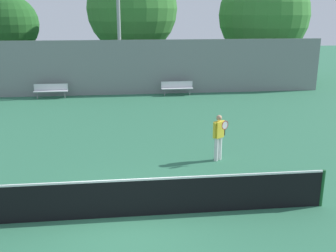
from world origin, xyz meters
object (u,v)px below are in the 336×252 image
Objects in this scene: tree_dark_dense at (10,25)px; tennis_net at (126,198)px; bench_courtside_far at (177,87)px; tree_green_tall at (264,15)px; bench_courtside_near at (51,89)px; tree_green_broad at (132,9)px; tennis_player at (219,135)px; light_pole_far_right at (118,8)px.

tennis_net is at bearing -69.35° from tree_dark_dense.
tree_green_tall reaches higher than bench_courtside_far.
tree_green_broad reaches higher than bench_courtside_near.
light_pole_far_right reaches higher than tennis_player.
bench_courtside_far is at bearing -66.33° from tree_green_broad.
tennis_player is at bearing -113.87° from tree_green_tall.
tennis_net reaches higher than bench_courtside_near.
tennis_net is 16.53m from light_pole_far_right.
tennis_net is at bearing -89.53° from light_pole_far_right.
bench_courtside_far is at bearing -145.41° from tree_green_tall.
tennis_net is 15.42m from bench_courtside_far.
bench_courtside_far is (3.38, 15.04, 0.01)m from tennis_net.
bench_courtside_near is 7.86m from tree_dark_dense.
bench_courtside_near is at bearing -161.73° from tree_green_tall.
tree_green_broad is (5.21, 5.77, 4.75)m from bench_courtside_near.
tennis_player is 0.20× the size of tree_green_tall.
bench_courtside_near is (-7.64, 11.38, -0.38)m from tennis_player.
bench_courtside_far is 0.23× the size of light_pole_far_right.
light_pole_far_right is (-0.13, 15.82, 4.77)m from tennis_net.
tennis_net is 5.25× the size of bench_courtside_near.
bench_courtside_near is 0.32× the size of tree_dark_dense.
bench_courtside_near is at bearing -132.05° from tree_green_broad.
tree_dark_dense is (-8.77, 0.21, -1.11)m from tree_green_broad.
tree_dark_dense is (-11.21, 17.36, 3.26)m from tennis_player.
tree_dark_dense is (-18.41, 1.08, -0.66)m from tree_green_tall.
light_pole_far_right is at bearing 72.34° from tennis_player.
light_pole_far_right reaches higher than bench_courtside_near.
tree_green_broad is at bearing 64.74° from tennis_player.
tree_green_tall is at bearing 21.22° from light_pole_far_right.
tennis_net is at bearing -92.33° from tree_green_broad.
bench_courtside_near is at bearing -169.57° from light_pole_far_right.
tennis_net is at bearing -165.20° from tennis_player.
bench_courtside_far is 9.65m from tree_green_tall.
light_pole_far_right is at bearing -101.07° from tree_green_broad.
tree_green_tall is (10.49, 19.95, 4.32)m from tennis_net.
bench_courtside_far is at bearing 77.34° from tennis_net.
tennis_net is 1.30× the size of tree_green_tall.
tennis_player is 13.71m from bench_courtside_near.
bench_courtside_near is 0.23× the size of tree_green_broad.
tennis_player is 11.38m from bench_courtside_far.
tennis_player is (3.29, 3.67, 0.40)m from tennis_net.
tree_dark_dense is at bearing 178.62° from tree_green_broad.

